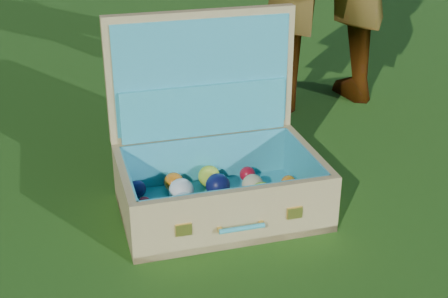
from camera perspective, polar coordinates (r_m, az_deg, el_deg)
ground at (r=1.75m, az=-2.65°, el=-6.97°), size 60.00×60.00×0.00m
suitcase at (r=1.78m, az=-0.99°, el=-0.60°), size 0.67×0.60×0.54m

